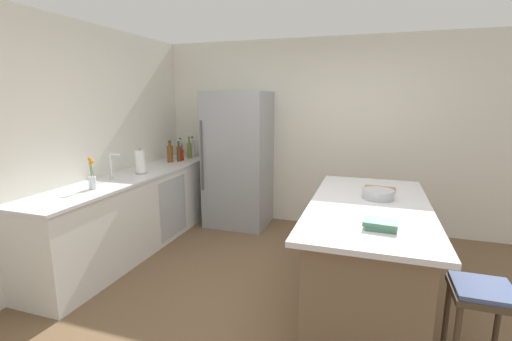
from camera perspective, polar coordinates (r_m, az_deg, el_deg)
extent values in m
plane|color=brown|center=(3.35, 6.01, -21.10)|extent=(7.20, 7.20, 0.00)
cube|color=silver|center=(5.07, 11.80, 5.67)|extent=(6.00, 0.10, 2.60)
cube|color=silver|center=(4.12, -29.09, 3.11)|extent=(0.10, 6.00, 2.60)
cube|color=silver|center=(4.54, -18.87, -6.48)|extent=(0.60, 2.89, 0.89)
cube|color=silver|center=(4.43, -19.26, -0.83)|extent=(0.63, 2.92, 0.03)
cube|color=#B2B5BA|center=(4.66, -13.18, -5.70)|extent=(0.01, 0.60, 0.74)
cube|color=#7A6047|center=(3.37, 17.28, -12.94)|extent=(0.83, 1.84, 0.87)
cube|color=silver|center=(3.21, 17.77, -5.48)|extent=(0.99, 2.04, 0.04)
cube|color=#93969B|center=(5.02, -2.88, 1.75)|extent=(0.85, 0.70, 1.89)
cylinder|color=#4C4C51|center=(4.83, -8.74, 2.37)|extent=(0.02, 0.02, 0.94)
cylinder|color=#473828|center=(2.95, 28.20, -20.56)|extent=(0.04, 0.04, 0.60)
cylinder|color=#473828|center=(3.02, 34.17, -20.44)|extent=(0.04, 0.04, 0.60)
cube|color=#473828|center=(2.71, 32.67, -16.34)|extent=(0.36, 0.36, 0.04)
cube|color=#47567F|center=(2.69, 32.76, -15.68)|extent=(0.34, 0.34, 0.03)
cylinder|color=silver|center=(4.25, -22.13, -1.19)|extent=(0.05, 0.05, 0.02)
cylinder|color=silver|center=(4.23, -22.28, 0.80)|extent=(0.02, 0.02, 0.28)
cylinder|color=silver|center=(4.17, -21.78, 2.37)|extent=(0.14, 0.02, 0.02)
cylinder|color=silver|center=(3.88, -24.80, -1.80)|extent=(0.07, 0.07, 0.12)
cylinder|color=#4C7F3D|center=(3.86, -25.04, -0.14)|extent=(0.01, 0.03, 0.25)
sphere|color=orange|center=(3.84, -25.20, 1.70)|extent=(0.04, 0.04, 0.04)
cylinder|color=#4C7F3D|center=(3.85, -24.96, -0.49)|extent=(0.01, 0.01, 0.21)
sphere|color=orange|center=(3.83, -25.09, 1.04)|extent=(0.04, 0.04, 0.04)
cylinder|color=#4C7F3D|center=(3.85, -24.76, -0.36)|extent=(0.01, 0.04, 0.22)
sphere|color=orange|center=(3.83, -24.90, 1.30)|extent=(0.04, 0.04, 0.04)
cylinder|color=gray|center=(4.47, -18.00, -0.36)|extent=(0.14, 0.14, 0.01)
cylinder|color=white|center=(4.44, -18.11, 1.35)|extent=(0.11, 0.11, 0.26)
cylinder|color=gray|center=(4.42, -18.23, 3.27)|extent=(0.02, 0.02, 0.04)
cylinder|color=silver|center=(5.46, -10.19, 3.35)|extent=(0.08, 0.08, 0.24)
cylinder|color=silver|center=(5.44, -10.24, 4.92)|extent=(0.04, 0.04, 0.06)
cylinder|color=black|center=(5.44, -10.26, 5.29)|extent=(0.04, 0.04, 0.01)
cylinder|color=olive|center=(5.40, -10.68, 3.15)|extent=(0.06, 0.06, 0.22)
cylinder|color=olive|center=(5.38, -10.74, 4.76)|extent=(0.02, 0.02, 0.08)
cylinder|color=black|center=(5.37, -10.76, 5.25)|extent=(0.02, 0.02, 0.01)
cylinder|color=#8CB79E|center=(5.36, -12.01, 3.09)|extent=(0.07, 0.07, 0.23)
cylinder|color=#8CB79E|center=(5.34, -12.08, 4.67)|extent=(0.03, 0.03, 0.06)
cylinder|color=black|center=(5.34, -12.10, 5.07)|extent=(0.04, 0.04, 0.01)
cylinder|color=red|center=(5.23, -11.79, 2.44)|extent=(0.05, 0.05, 0.15)
cylinder|color=red|center=(5.22, -11.84, 3.58)|extent=(0.02, 0.02, 0.06)
cylinder|color=black|center=(5.21, -11.86, 3.96)|extent=(0.02, 0.02, 0.01)
cylinder|color=#5B3319|center=(5.16, -12.29, 2.61)|extent=(0.06, 0.06, 0.21)
cylinder|color=#5B3319|center=(5.14, -12.35, 4.12)|extent=(0.03, 0.03, 0.06)
cylinder|color=black|center=(5.14, -12.37, 4.54)|extent=(0.03, 0.03, 0.01)
cylinder|color=brown|center=(5.12, -13.65, 2.58)|extent=(0.08, 0.08, 0.23)
cylinder|color=brown|center=(5.10, -13.73, 4.17)|extent=(0.04, 0.04, 0.06)
cylinder|color=black|center=(5.10, -13.75, 4.58)|extent=(0.04, 0.04, 0.01)
cube|color=#4C7F60|center=(2.65, 19.35, -8.49)|extent=(0.20, 0.18, 0.03)
cube|color=#4C7F60|center=(2.64, 19.39, -7.89)|extent=(0.24, 0.20, 0.03)
cylinder|color=#B2B5BA|center=(3.38, 19.05, -3.62)|extent=(0.28, 0.28, 0.08)
cube|color=#9E7042|center=(3.70, 19.22, -2.84)|extent=(0.31, 0.24, 0.02)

